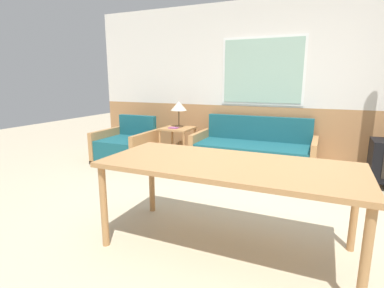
# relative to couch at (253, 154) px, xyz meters

# --- Properties ---
(ground_plane) EXTENTS (16.00, 16.00, 0.00)m
(ground_plane) POSITION_rel_couch_xyz_m (0.40, -2.14, -0.25)
(ground_plane) COLOR beige
(wall_back) EXTENTS (7.20, 0.09, 2.70)m
(wall_back) POSITION_rel_couch_xyz_m (0.38, 0.49, 1.11)
(wall_back) COLOR #AD7A4C
(wall_back) RESTS_ON ground_plane
(couch) EXTENTS (1.91, 0.82, 0.82)m
(couch) POSITION_rel_couch_xyz_m (0.00, 0.00, 0.00)
(couch) COLOR #B27F4C
(couch) RESTS_ON ground_plane
(armchair) EXTENTS (0.91, 0.87, 0.78)m
(armchair) POSITION_rel_couch_xyz_m (-2.15, -0.43, -0.01)
(armchair) COLOR #B27F4C
(armchair) RESTS_ON ground_plane
(side_table) EXTENTS (0.52, 0.52, 0.60)m
(side_table) POSITION_rel_couch_xyz_m (-1.33, -0.05, 0.24)
(side_table) COLOR #B27F4C
(side_table) RESTS_ON ground_plane
(table_lamp) EXTENTS (0.29, 0.29, 0.45)m
(table_lamp) POSITION_rel_couch_xyz_m (-1.35, 0.04, 0.71)
(table_lamp) COLOR #4C3823
(table_lamp) RESTS_ON side_table
(book_stack) EXTENTS (0.16, 0.13, 0.02)m
(book_stack) POSITION_rel_couch_xyz_m (-1.36, -0.14, 0.35)
(book_stack) COLOR #994C84
(book_stack) RESTS_ON side_table
(dining_table) EXTENTS (2.07, 0.90, 0.76)m
(dining_table) POSITION_rel_couch_xyz_m (0.32, -2.42, 0.44)
(dining_table) COLOR #B27F4C
(dining_table) RESTS_ON ground_plane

